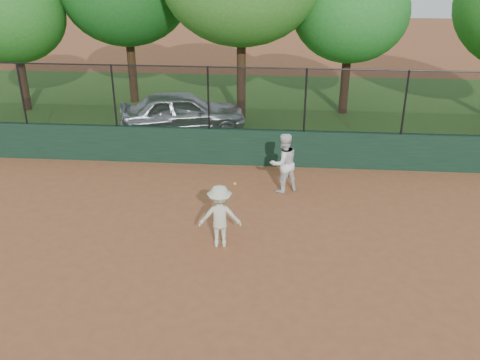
# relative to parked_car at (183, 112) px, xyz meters

# --- Properties ---
(ground) EXTENTS (80.00, 80.00, 0.00)m
(ground) POSITION_rel_parked_car_xyz_m (1.89, -8.89, -0.79)
(ground) COLOR #975330
(ground) RESTS_ON ground
(back_wall) EXTENTS (26.00, 0.20, 1.20)m
(back_wall) POSITION_rel_parked_car_xyz_m (1.89, -2.89, -0.19)
(back_wall) COLOR #173423
(back_wall) RESTS_ON ground
(grass_strip) EXTENTS (36.00, 12.00, 0.01)m
(grass_strip) POSITION_rel_parked_car_xyz_m (1.89, 3.11, -0.79)
(grass_strip) COLOR #2B571B
(grass_strip) RESTS_ON ground
(parked_car) EXTENTS (4.96, 3.04, 1.58)m
(parked_car) POSITION_rel_parked_car_xyz_m (0.00, 0.00, 0.00)
(parked_car) COLOR silver
(parked_car) RESTS_ON ground
(player_second) EXTENTS (1.08, 1.01, 1.77)m
(player_second) POSITION_rel_parked_car_xyz_m (3.78, -4.75, 0.09)
(player_second) COLOR white
(player_second) RESTS_ON ground
(player_main) EXTENTS (1.08, 0.78, 1.88)m
(player_main) POSITION_rel_parked_car_xyz_m (2.31, -7.87, -0.00)
(player_main) COLOR beige
(player_main) RESTS_ON ground
(fence_assembly) EXTENTS (26.00, 0.06, 2.00)m
(fence_assembly) POSITION_rel_parked_car_xyz_m (1.86, -2.89, 1.45)
(fence_assembly) COLOR black
(fence_assembly) RESTS_ON back_wall
(tree_0) EXTENTS (4.24, 3.86, 5.66)m
(tree_0) POSITION_rel_parked_car_xyz_m (-7.17, 2.32, 3.03)
(tree_0) COLOR #402917
(tree_0) RESTS_ON ground
(tree_3) EXTENTS (4.54, 4.13, 6.04)m
(tree_3) POSITION_rel_parked_car_xyz_m (6.22, 2.94, 3.28)
(tree_3) COLOR #3A2213
(tree_3) RESTS_ON ground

